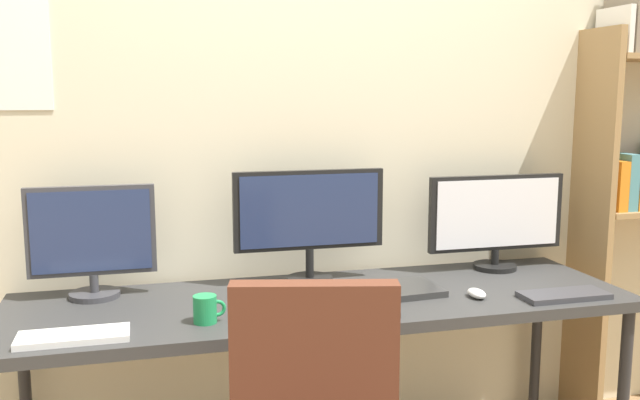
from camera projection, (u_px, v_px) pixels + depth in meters
name	position (u px, v px, depth m)	size (l,w,h in m)	color
wall_back	(297.00, 136.00, 2.80)	(4.65, 0.11, 2.60)	beige
desk	(323.00, 310.00, 2.50)	(2.25, 0.68, 0.74)	#333333
monitor_left	(92.00, 239.00, 2.46)	(0.45, 0.18, 0.41)	#38383D
monitor_center	(309.00, 217.00, 2.65)	(0.59, 0.18, 0.44)	black
monitor_right	(496.00, 218.00, 2.86)	(0.60, 0.18, 0.40)	black
keyboard_left	(73.00, 337.00, 2.06)	(0.33, 0.13, 0.02)	silver
keyboard_center	(341.00, 314.00, 2.27)	(0.37, 0.13, 0.02)	black
keyboard_right	(564.00, 295.00, 2.48)	(0.32, 0.13, 0.02)	#38383D
mouse_left_side	(272.00, 312.00, 2.27)	(0.06, 0.10, 0.03)	silver
mouse_right_side	(477.00, 293.00, 2.48)	(0.06, 0.10, 0.03)	silver
laptop_closed	(396.00, 290.00, 2.53)	(0.32, 0.22, 0.02)	#2D2D2D
coffee_mug	(206.00, 309.00, 2.21)	(0.11, 0.08, 0.09)	#1E8C4C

